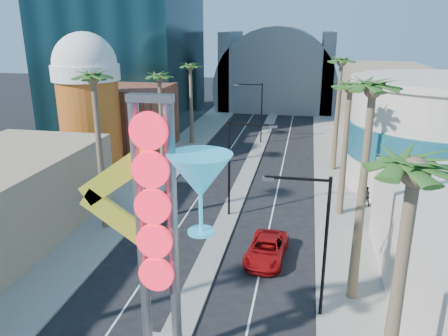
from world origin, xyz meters
The scene contains 21 objects.
sidewalk_west centered at (-9.50, 35.00, 0.07)m, with size 5.00×100.00×0.15m, color gray.
sidewalk_east centered at (9.50, 35.00, 0.07)m, with size 5.00×100.00×0.15m, color gray.
median centered at (0.00, 38.00, 0.07)m, with size 1.60×84.00×0.15m, color gray.
brick_filler_west centered at (-16.00, 38.00, 4.00)m, with size 10.00×10.00×8.00m, color brown.
filler_east centered at (16.00, 48.00, 5.00)m, with size 10.00×20.00×10.00m, color #9C7F64.
beer_mug centered at (-17.00, 30.00, 7.84)m, with size 7.00×7.00×14.50m.
turquoise_building centered at (18.00, 30.00, 5.25)m, with size 16.60×16.60×10.60m.
canopy centered at (0.00, 72.00, 4.31)m, with size 22.00×16.00×22.00m.
neon_sign centered at (0.82, 2.96, 7.31)m, with size 6.53×2.60×12.55m.
streetlight_0 centered at (0.55, 20.00, 4.88)m, with size 3.79×0.25×8.00m.
streetlight_1 centered at (-0.55, 44.00, 4.88)m, with size 3.79×0.25×8.00m.
streetlight_2 centered at (6.72, 8.00, 4.83)m, with size 3.45×0.25×8.00m.
palm_1 centered at (-9.00, 16.00, 10.82)m, with size 2.40×2.40×12.70m.
palm_2 centered at (-9.00, 30.00, 9.48)m, with size 2.40×2.40×11.20m.
palm_3 centered at (-9.00, 42.00, 9.48)m, with size 2.40×2.40×11.20m.
palm_4 centered at (9.00, 0.00, 10.38)m, with size 2.40×2.40×12.20m.
palm_5 centered at (9.00, 10.00, 11.27)m, with size 2.40×2.40×13.20m.
palm_6 centered at (9.00, 22.00, 9.93)m, with size 2.40×2.40×11.70m.
palm_7 centered at (9.00, 34.00, 10.82)m, with size 2.40×2.40×12.70m.
red_pickup centered at (3.73, 13.53, 0.73)m, with size 2.42×5.25×1.46m, color #B30D0F.
pedestrian_b centered at (11.26, 23.95, 1.04)m, with size 0.87×0.68×1.79m, color gray.
Camera 1 is at (5.87, -12.66, 14.99)m, focal length 35.00 mm.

